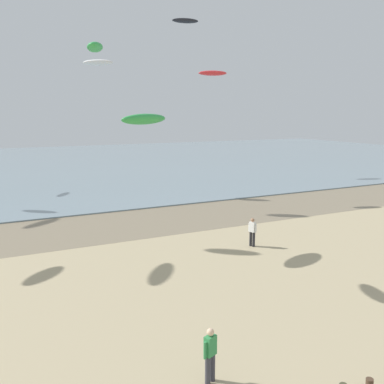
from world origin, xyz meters
name	(u,v)px	position (x,y,z in m)	size (l,w,h in m)	color
wet_sand_strip	(110,226)	(0.00, 25.84, 0.00)	(120.00, 8.10, 0.01)	#84755B
sea	(37,165)	(0.00, 64.89, 0.05)	(160.00, 70.00, 0.10)	gray
person_nearest_camera	(252,231)	(6.26, 17.52, 0.92)	(0.32, 0.54, 1.71)	#232328
person_trailing_behind	(210,354)	(-2.36, 7.07, 0.92)	(0.54, 0.34, 1.71)	#383842
kite_aloft_0	(185,21)	(16.11, 47.06, 18.80)	(3.28, 1.05, 0.53)	black
kite_aloft_1	(98,62)	(2.90, 38.47, 12.42)	(2.99, 0.96, 0.48)	white
kite_aloft_2	(95,47)	(-2.67, 17.68, 10.80)	(2.16, 0.69, 0.35)	green
kite_aloft_8	(213,73)	(10.79, 30.60, 11.15)	(2.46, 0.79, 0.39)	red
kite_aloft_13	(144,119)	(0.50, 19.93, 7.46)	(3.12, 1.00, 0.50)	green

